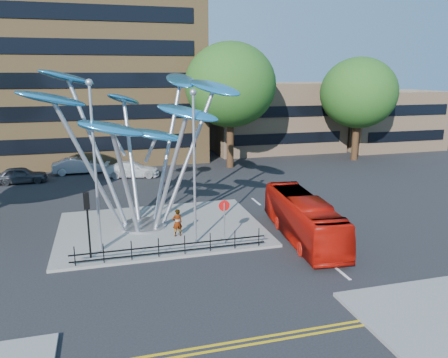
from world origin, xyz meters
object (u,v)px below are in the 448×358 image
object	(u,v)px
street_lamp_right	(194,154)
parked_car_left	(21,175)
parked_car_right	(132,169)
tree_far	(359,93)
no_entry_sign_island	(224,214)
pedestrian	(177,223)
parked_car_mid	(78,166)
traffic_light_island	(87,211)
street_lamp_left	(94,152)
tree_right	(230,85)
leaf_sculpture	(137,115)
red_bus	(303,218)

from	to	relation	value
street_lamp_right	parked_car_left	size ratio (longest dim) A/B	1.99
street_lamp_right	parked_car_right	distance (m)	18.01
tree_far	no_entry_sign_island	world-z (taller)	tree_far
pedestrian	street_lamp_right	bearing A→B (deg)	111.12
parked_car_mid	parked_car_right	size ratio (longest dim) A/B	0.94
traffic_light_island	no_entry_sign_island	distance (m)	7.05
street_lamp_left	pedestrian	distance (m)	6.16
street_lamp_left	parked_car_left	distance (m)	18.82
tree_right	street_lamp_right	size ratio (longest dim) A/B	1.46
tree_far	leaf_sculpture	xyz separation A→B (m)	(-24.07, -15.32, -0.23)
red_bus	no_entry_sign_island	bearing A→B (deg)	-175.90
street_lamp_right	parked_car_left	bearing A→B (deg)	123.31
tree_right	parked_car_left	distance (m)	20.44
tree_right	parked_car_mid	xyz separation A→B (m)	(-14.52, 1.00, -7.29)
tree_right	parked_car_right	bearing A→B (deg)	-170.21
pedestrian	parked_car_left	distance (m)	19.46
traffic_light_island	pedestrian	size ratio (longest dim) A/B	2.14
traffic_light_island	pedestrian	bearing A→B (deg)	20.94
tree_far	pedestrian	xyz separation A→B (m)	(-22.27, -17.69, -6.16)
parked_car_right	pedestrian	bearing A→B (deg)	-165.31
tree_far	parked_car_left	size ratio (longest dim) A/B	2.59
tree_far	street_lamp_right	distance (m)	28.76
tree_far	red_bus	bearing A→B (deg)	-128.15
tree_far	pedestrian	distance (m)	29.10
tree_right	leaf_sculpture	size ratio (longest dim) A/B	0.95
parked_car_mid	parked_car_right	world-z (taller)	parked_car_mid
red_bus	pedestrian	distance (m)	7.14
leaf_sculpture	parked_car_left	world-z (taller)	leaf_sculpture
street_lamp_left	parked_car_right	world-z (taller)	street_lamp_left
no_entry_sign_island	tree_far	bearing A→B (deg)	44.25
leaf_sculpture	red_bus	size ratio (longest dim) A/B	1.43
tree_right	leaf_sculpture	bearing A→B (deg)	-123.31
pedestrian	parked_car_left	xyz separation A→B (m)	(-10.75, 16.22, -0.24)
street_lamp_left	red_bus	distance (m)	11.89
street_lamp_right	pedestrian	world-z (taller)	street_lamp_right
street_lamp_left	parked_car_left	xyz separation A→B (m)	(-6.52, 17.03, -4.65)
street_lamp_right	pedestrian	xyz separation A→B (m)	(-0.77, 1.31, -4.14)
pedestrian	tree_far	bearing A→B (deg)	-151.00
red_bus	parked_car_right	size ratio (longest dim) A/B	1.85
street_lamp_right	red_bus	world-z (taller)	street_lamp_right
leaf_sculpture	parked_car_right	distance (m)	14.98
traffic_light_island	pedestrian	world-z (taller)	traffic_light_island
street_lamp_right	parked_car_mid	xyz separation A→B (m)	(-7.02, 20.00, -4.35)
tree_far	parked_car_right	size ratio (longest dim) A/B	2.24
street_lamp_right	traffic_light_island	size ratio (longest dim) A/B	2.42
traffic_light_island	parked_car_mid	size ratio (longest dim) A/B	0.76
tree_right	parked_car_right	distance (m)	12.27
no_entry_sign_island	parked_car_mid	world-z (taller)	no_entry_sign_island
pedestrian	parked_car_right	distance (m)	16.08
street_lamp_right	tree_far	bearing A→B (deg)	41.47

